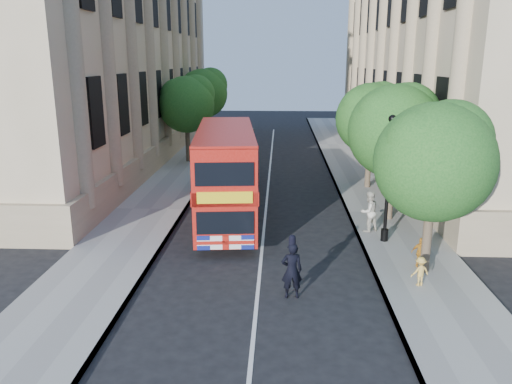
# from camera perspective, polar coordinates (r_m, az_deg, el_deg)

# --- Properties ---
(ground) EXTENTS (120.00, 120.00, 0.00)m
(ground) POSITION_cam_1_polar(r_m,az_deg,el_deg) (15.42, -0.02, -13.52)
(ground) COLOR black
(ground) RESTS_ON ground
(pavement_right) EXTENTS (3.50, 80.00, 0.12)m
(pavement_right) POSITION_cam_1_polar(r_m,az_deg,el_deg) (25.16, 14.32, -2.36)
(pavement_right) COLOR gray
(pavement_right) RESTS_ON ground
(pavement_left) EXTENTS (3.50, 80.00, 0.12)m
(pavement_left) POSITION_cam_1_polar(r_m,az_deg,el_deg) (25.46, -11.95, -2.01)
(pavement_left) COLOR gray
(pavement_left) RESTS_ON ground
(building_right) EXTENTS (12.00, 38.00, 18.00)m
(building_right) POSITION_cam_1_polar(r_m,az_deg,el_deg) (39.81, 22.99, 16.22)
(building_right) COLOR tan
(building_right) RESTS_ON ground
(building_left) EXTENTS (12.00, 38.00, 18.00)m
(building_left) POSITION_cam_1_polar(r_m,az_deg,el_deg) (40.26, -19.12, 16.54)
(building_left) COLOR tan
(building_left) RESTS_ON ground
(tree_right_near) EXTENTS (4.00, 4.00, 6.08)m
(tree_right_near) POSITION_cam_1_polar(r_m,az_deg,el_deg) (17.64, 19.85, 3.94)
(tree_right_near) COLOR #473828
(tree_right_near) RESTS_ON ground
(tree_right_mid) EXTENTS (4.20, 4.20, 6.37)m
(tree_right_mid) POSITION_cam_1_polar(r_m,az_deg,el_deg) (23.34, 15.69, 7.26)
(tree_right_mid) COLOR #473828
(tree_right_mid) RESTS_ON ground
(tree_right_far) EXTENTS (4.00, 4.00, 6.15)m
(tree_right_far) POSITION_cam_1_polar(r_m,az_deg,el_deg) (29.20, 13.11, 8.61)
(tree_right_far) COLOR #473828
(tree_right_far) RESTS_ON ground
(tree_left_far) EXTENTS (4.00, 4.00, 6.30)m
(tree_left_far) POSITION_cam_1_polar(r_m,az_deg,el_deg) (36.30, -7.89, 10.24)
(tree_left_far) COLOR #473828
(tree_left_far) RESTS_ON ground
(tree_left_back) EXTENTS (4.20, 4.20, 6.65)m
(tree_left_back) POSITION_cam_1_polar(r_m,az_deg,el_deg) (44.15, -6.00, 11.46)
(tree_left_back) COLOR #473828
(tree_left_back) RESTS_ON ground
(lamp_post) EXTENTS (0.32, 0.32, 5.16)m
(lamp_post) POSITION_cam_1_polar(r_m,az_deg,el_deg) (20.59, 14.85, 0.86)
(lamp_post) COLOR black
(lamp_post) RESTS_ON pavement_right
(double_decker_bus) EXTENTS (3.31, 9.42, 4.26)m
(double_decker_bus) POSITION_cam_1_polar(r_m,az_deg,el_deg) (22.68, -3.46, 2.22)
(double_decker_bus) COLOR #A7140B
(double_decker_bus) RESTS_ON ground
(box_van) EXTENTS (2.35, 5.56, 3.16)m
(box_van) POSITION_cam_1_polar(r_m,az_deg,el_deg) (29.37, -2.75, 3.55)
(box_van) COLOR black
(box_van) RESTS_ON ground
(police_constable) EXTENTS (0.72, 0.52, 1.84)m
(police_constable) POSITION_cam_1_polar(r_m,az_deg,el_deg) (15.90, 4.10, -8.93)
(police_constable) COLOR black
(police_constable) RESTS_ON ground
(woman_pedestrian) EXTENTS (1.09, 1.03, 1.77)m
(woman_pedestrian) POSITION_cam_1_polar(r_m,az_deg,el_deg) (21.99, 12.77, -2.19)
(woman_pedestrian) COLOR beige
(woman_pedestrian) RESTS_ON pavement_right
(child_a) EXTENTS (0.69, 0.39, 1.11)m
(child_a) POSITION_cam_1_polar(r_m,az_deg,el_deg) (18.85, 18.31, -6.59)
(child_a) COLOR orange
(child_a) RESTS_ON pavement_right
(child_b) EXTENTS (0.73, 0.56, 0.99)m
(child_b) POSITION_cam_1_polar(r_m,az_deg,el_deg) (17.41, 18.25, -8.60)
(child_b) COLOR gold
(child_b) RESTS_ON pavement_right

